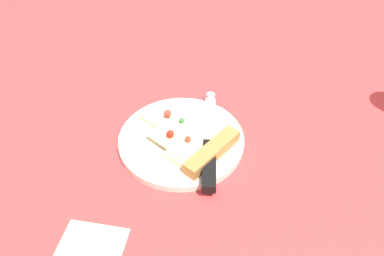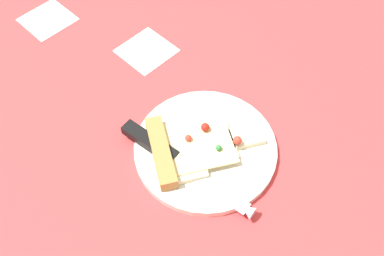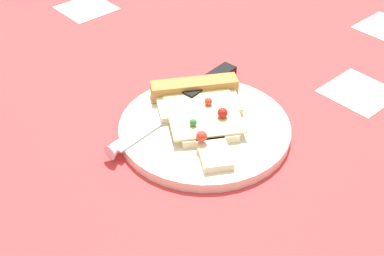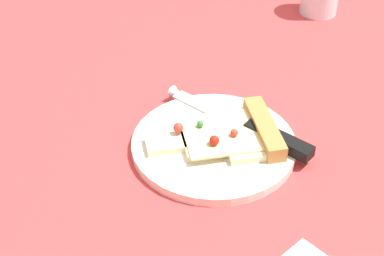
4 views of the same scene
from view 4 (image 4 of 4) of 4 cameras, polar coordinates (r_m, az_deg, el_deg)
ground_plane at (r=80.91cm, az=-1.72°, el=-2.90°), size 157.28×157.28×3.00cm
plate at (r=79.66cm, az=2.12°, el=-1.64°), size 22.30×22.30×1.31cm
pizza_slice at (r=79.25cm, az=3.93°, el=-0.60°), size 18.92×15.72×2.66cm
knife at (r=80.98cm, az=5.69°, el=0.08°), size 5.00×24.08×2.45cm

